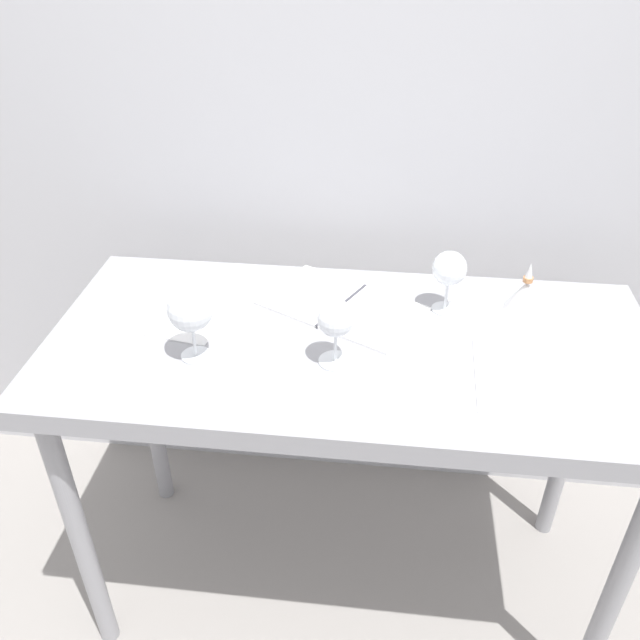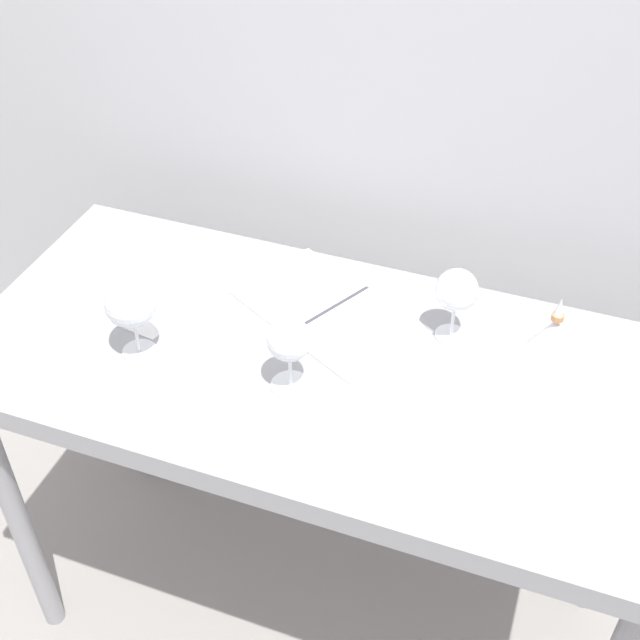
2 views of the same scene
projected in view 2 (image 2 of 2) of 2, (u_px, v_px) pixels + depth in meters
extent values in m
plane|color=gray|center=(321.00, 608.00, 2.21)|extent=(6.00, 6.00, 0.00)
cube|color=#BABABF|center=(404.00, 59.00, 1.71)|extent=(3.80, 0.04, 2.60)
cube|color=#949499|center=(321.00, 365.00, 1.63)|extent=(1.40, 0.64, 0.04)
cube|color=#949499|center=(254.00, 494.00, 1.40)|extent=(1.40, 0.01, 0.05)
cylinder|color=#949499|center=(17.00, 516.00, 1.91)|extent=(0.05, 0.05, 0.86)
cylinder|color=#949499|center=(132.00, 367.00, 2.28)|extent=(0.05, 0.05, 0.86)
cylinder|color=#949499|center=(620.00, 499.00, 1.94)|extent=(0.05, 0.05, 0.86)
cylinder|color=white|center=(451.00, 335.00, 1.67)|extent=(0.06, 0.06, 0.00)
cylinder|color=white|center=(453.00, 319.00, 1.64)|extent=(0.01, 0.01, 0.08)
sphere|color=white|center=(457.00, 290.00, 1.59)|extent=(0.08, 0.08, 0.08)
cylinder|color=maroon|center=(456.00, 296.00, 1.60)|extent=(0.06, 0.06, 0.02)
cylinder|color=white|center=(140.00, 351.00, 1.63)|extent=(0.07, 0.07, 0.00)
cylinder|color=white|center=(137.00, 335.00, 1.60)|extent=(0.01, 0.01, 0.08)
sphere|color=white|center=(130.00, 302.00, 1.55)|extent=(0.10, 0.10, 0.10)
cylinder|color=maroon|center=(132.00, 310.00, 1.56)|extent=(0.07, 0.07, 0.02)
cylinder|color=white|center=(291.00, 385.00, 1.56)|extent=(0.07, 0.07, 0.00)
cylinder|color=white|center=(290.00, 369.00, 1.53)|extent=(0.01, 0.01, 0.08)
sphere|color=white|center=(289.00, 340.00, 1.49)|extent=(0.08, 0.08, 0.08)
cylinder|color=maroon|center=(289.00, 346.00, 1.50)|extent=(0.06, 0.06, 0.03)
cube|color=white|center=(298.00, 290.00, 1.77)|extent=(0.27, 0.29, 0.01)
cube|color=white|center=(360.00, 334.00, 1.66)|extent=(0.27, 0.29, 0.01)
cube|color=#3F3F47|center=(328.00, 312.00, 1.72)|extent=(0.11, 0.20, 0.01)
cube|color=white|center=(500.00, 444.00, 1.45)|extent=(0.19, 0.27, 0.00)
cube|color=white|center=(155.00, 296.00, 1.76)|extent=(0.20, 0.25, 0.00)
cone|color=silver|center=(553.00, 335.00, 1.61)|extent=(0.09, 0.09, 0.08)
cylinder|color=#C17F4C|center=(558.00, 317.00, 1.58)|extent=(0.02, 0.02, 0.01)
cone|color=silver|center=(560.00, 306.00, 1.57)|extent=(0.02, 0.02, 0.04)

